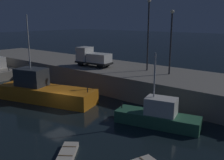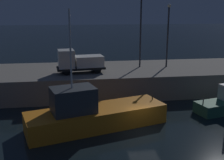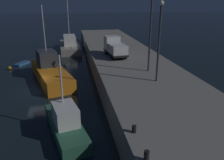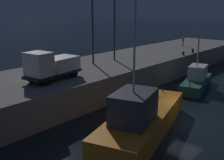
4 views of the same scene
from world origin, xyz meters
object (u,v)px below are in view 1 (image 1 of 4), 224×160
at_px(fishing_boat_orange, 158,116).
at_px(utility_truck, 92,57).
at_px(lamp_post_west, 148,30).
at_px(lamp_post_east, 171,37).
at_px(fishing_boat_white, 44,91).
at_px(dinghy_orange_near, 68,153).

relative_size(fishing_boat_orange, utility_truck, 1.40).
xyz_separation_m(lamp_post_west, utility_truck, (-7.59, -2.38, -3.89)).
xyz_separation_m(lamp_post_east, utility_truck, (-10.94, -2.09, -3.18)).
distance_m(fishing_boat_white, dinghy_orange_near, 13.30).
xyz_separation_m(fishing_boat_orange, lamp_post_east, (-3.69, 9.03, 6.23)).
xyz_separation_m(dinghy_orange_near, utility_truck, (-12.43, 15.52, 3.79)).
bearing_deg(dinghy_orange_near, fishing_boat_white, 150.96).
xyz_separation_m(fishing_boat_white, lamp_post_east, (10.11, 11.17, 5.95)).
height_order(fishing_boat_white, utility_truck, fishing_boat_white).
distance_m(fishing_boat_white, fishing_boat_orange, 13.96).
bearing_deg(lamp_post_west, fishing_boat_orange, -52.97).
height_order(lamp_post_west, lamp_post_east, lamp_post_west).
bearing_deg(utility_truck, fishing_boat_orange, -25.39).
relative_size(lamp_post_east, utility_truck, 1.38).
xyz_separation_m(fishing_boat_white, utility_truck, (-0.84, 9.08, 2.77)).
xyz_separation_m(fishing_boat_white, dinghy_orange_near, (11.59, -6.44, -1.02)).
relative_size(fishing_boat_white, utility_truck, 2.21).
bearing_deg(fishing_boat_orange, lamp_post_east, 112.22).
height_order(fishing_boat_white, lamp_post_west, lamp_post_west).
bearing_deg(lamp_post_east, utility_truck, -169.20).
distance_m(fishing_boat_white, lamp_post_east, 16.19).
bearing_deg(lamp_post_east, dinghy_orange_near, -85.18).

